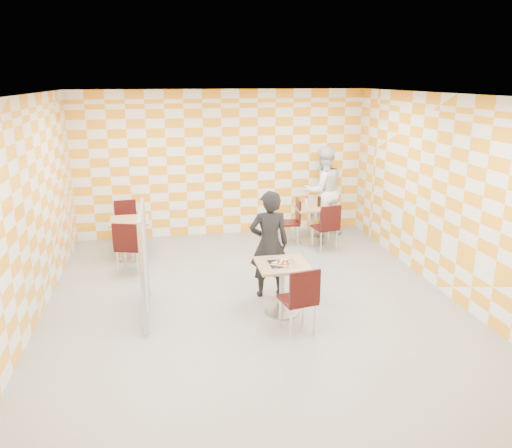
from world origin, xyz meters
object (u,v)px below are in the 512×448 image
(second_table, at_px, (312,218))
(sport_bottle, at_px, (306,202))
(chair_empty_near, at_px, (128,244))
(main_table, at_px, (282,280))
(empty_table, at_px, (130,232))
(chair_empty_far, at_px, (126,220))
(chair_second_front, at_px, (328,224))
(chair_main_front, at_px, (301,296))
(man_white, at_px, (323,191))
(soda_bottle, at_px, (319,201))
(man_dark, at_px, (269,244))
(chair_second_side, at_px, (293,218))
(partition, at_px, (144,262))

(second_table, height_order, sport_bottle, sport_bottle)
(chair_empty_near, distance_m, sport_bottle, 3.61)
(main_table, relative_size, empty_table, 1.00)
(chair_empty_far, xyz_separation_m, sport_bottle, (3.53, -0.33, 0.29))
(chair_second_front, bearing_deg, chair_empty_near, -172.16)
(empty_table, distance_m, chair_empty_near, 0.78)
(empty_table, relative_size, chair_main_front, 0.81)
(main_table, distance_m, chair_empty_near, 2.90)
(man_white, bearing_deg, sport_bottle, 31.44)
(empty_table, bearing_deg, soda_bottle, 4.60)
(sport_bottle, bearing_deg, man_dark, -117.71)
(chair_second_side, bearing_deg, partition, -136.72)
(partition, bearing_deg, sport_bottle, 41.74)
(chair_empty_far, bearing_deg, chair_second_front, -14.43)
(chair_second_front, distance_m, partition, 3.95)
(empty_table, bearing_deg, chair_empty_near, -89.83)
(chair_second_side, bearing_deg, chair_main_front, -102.99)
(chair_empty_far, bearing_deg, chair_empty_near, -85.41)
(main_table, relative_size, soda_bottle, 3.26)
(main_table, xyz_separation_m, chair_main_front, (0.09, -0.65, 0.04))
(chair_main_front, bearing_deg, sport_bottle, 73.12)
(chair_empty_far, bearing_deg, chair_main_front, -59.00)
(partition, relative_size, sport_bottle, 7.75)
(chair_empty_near, bearing_deg, chair_second_side, 18.11)
(chair_empty_far, xyz_separation_m, partition, (0.45, -3.08, 0.25))
(empty_table, xyz_separation_m, chair_empty_near, (0.00, -0.78, 0.04))
(main_table, bearing_deg, chair_empty_near, 139.38)
(main_table, bearing_deg, chair_empty_far, 124.60)
(second_table, relative_size, man_white, 0.40)
(chair_empty_near, height_order, soda_bottle, soda_bottle)
(man_dark, bearing_deg, chair_empty_near, -28.71)
(chair_main_front, relative_size, man_white, 0.49)
(second_table, distance_m, chair_main_front, 3.82)
(chair_empty_far, xyz_separation_m, man_dark, (2.27, -2.73, 0.28))
(man_dark, xyz_separation_m, sport_bottle, (1.26, 2.40, 0.02))
(sport_bottle, bearing_deg, chair_second_side, -156.66)
(main_table, bearing_deg, man_dark, 94.87)
(chair_second_front, relative_size, partition, 0.60)
(soda_bottle, bearing_deg, chair_second_front, -90.04)
(second_table, xyz_separation_m, chair_second_side, (-0.42, -0.06, 0.04))
(partition, relative_size, soda_bottle, 6.74)
(chair_second_front, relative_size, soda_bottle, 4.02)
(sport_bottle, bearing_deg, chair_second_front, -68.68)
(second_table, relative_size, chair_main_front, 0.81)
(empty_table, distance_m, chair_empty_far, 0.71)
(chair_second_front, relative_size, chair_empty_far, 1.00)
(chair_empty_near, xyz_separation_m, man_white, (3.90, 1.59, 0.40))
(man_white, bearing_deg, chair_second_front, 66.89)
(man_dark, bearing_deg, chair_second_side, -111.45)
(main_table, bearing_deg, sport_bottle, 68.35)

